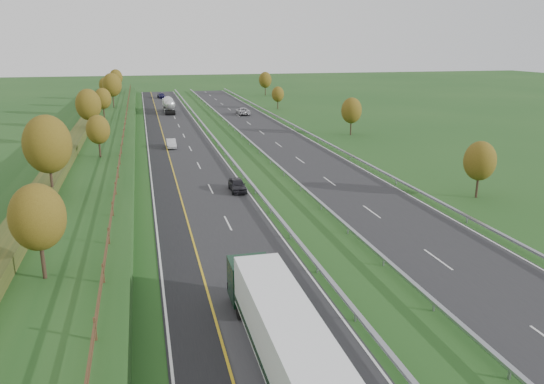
{
  "coord_description": "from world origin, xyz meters",
  "views": [
    {
      "loc": [
        -5.69,
        -21.86,
        15.73
      ],
      "look_at": [
        5.76,
        24.66,
        2.2
      ],
      "focal_mm": 35.0,
      "sensor_mm": 36.0,
      "label": 1
    }
  ],
  "objects_px": {
    "car_silver_mid": "(171,143)",
    "road_tanker": "(169,104)",
    "box_lorry": "(280,331)",
    "car_small_far": "(161,96)",
    "car_oncoming": "(243,111)",
    "car_dark_near": "(237,185)"
  },
  "relations": [
    {
      "from": "car_silver_mid",
      "to": "car_oncoming",
      "type": "xyz_separation_m",
      "value": [
        18.12,
        35.88,
        0.14
      ]
    },
    {
      "from": "car_dark_near",
      "to": "box_lorry",
      "type": "bearing_deg",
      "value": -95.86
    },
    {
      "from": "box_lorry",
      "to": "road_tanker",
      "type": "xyz_separation_m",
      "value": [
        0.48,
        104.23,
        -0.47
      ]
    },
    {
      "from": "box_lorry",
      "to": "car_silver_mid",
      "type": "relative_size",
      "value": 4.0
    },
    {
      "from": "box_lorry",
      "to": "car_dark_near",
      "type": "relative_size",
      "value": 3.95
    },
    {
      "from": "road_tanker",
      "to": "car_dark_near",
      "type": "height_order",
      "value": "road_tanker"
    },
    {
      "from": "box_lorry",
      "to": "car_small_far",
      "type": "xyz_separation_m",
      "value": [
        0.2,
        138.12,
        -1.6
      ]
    },
    {
      "from": "car_silver_mid",
      "to": "car_small_far",
      "type": "distance_m",
      "value": 77.89
    },
    {
      "from": "car_silver_mid",
      "to": "car_small_far",
      "type": "bearing_deg",
      "value": 87.84
    },
    {
      "from": "road_tanker",
      "to": "car_small_far",
      "type": "relative_size",
      "value": 2.34
    },
    {
      "from": "car_small_far",
      "to": "car_oncoming",
      "type": "relative_size",
      "value": 0.82
    },
    {
      "from": "road_tanker",
      "to": "car_silver_mid",
      "type": "relative_size",
      "value": 2.76
    },
    {
      "from": "road_tanker",
      "to": "car_small_far",
      "type": "bearing_deg",
      "value": 90.48
    },
    {
      "from": "car_oncoming",
      "to": "car_dark_near",
      "type": "bearing_deg",
      "value": 80.04
    },
    {
      "from": "road_tanker",
      "to": "car_oncoming",
      "type": "height_order",
      "value": "road_tanker"
    },
    {
      "from": "box_lorry",
      "to": "car_dark_near",
      "type": "height_order",
      "value": "box_lorry"
    },
    {
      "from": "car_dark_near",
      "to": "car_silver_mid",
      "type": "height_order",
      "value": "car_dark_near"
    },
    {
      "from": "car_silver_mid",
      "to": "box_lorry",
      "type": "bearing_deg",
      "value": -89.22
    },
    {
      "from": "car_silver_mid",
      "to": "car_small_far",
      "type": "xyz_separation_m",
      "value": [
        1.86,
        77.86,
        0.02
      ]
    },
    {
      "from": "box_lorry",
      "to": "car_oncoming",
      "type": "relative_size",
      "value": 2.8
    },
    {
      "from": "car_silver_mid",
      "to": "road_tanker",
      "type": "bearing_deg",
      "value": 86.42
    },
    {
      "from": "road_tanker",
      "to": "car_oncoming",
      "type": "relative_size",
      "value": 1.93
    }
  ]
}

